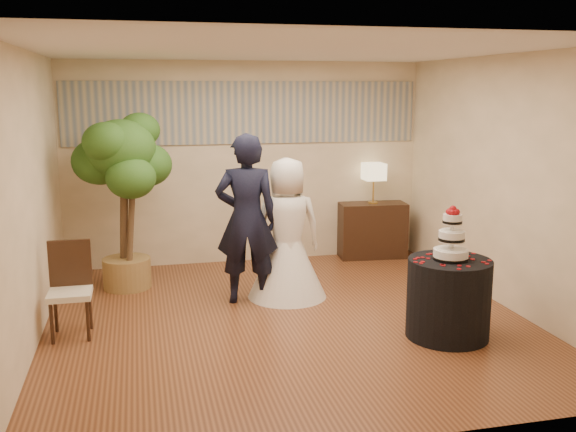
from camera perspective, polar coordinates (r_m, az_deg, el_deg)
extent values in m
cube|color=brown|center=(6.94, -0.05, -9.21)|extent=(5.00, 5.00, 0.00)
cube|color=white|center=(6.51, -0.05, 14.55)|extent=(5.00, 5.00, 0.00)
cube|color=beige|center=(9.01, -3.70, 4.70)|extent=(5.00, 0.06, 2.80)
cube|color=beige|center=(4.23, 7.72, -2.89)|extent=(5.00, 0.06, 2.80)
cube|color=beige|center=(6.49, -22.08, 1.33)|extent=(0.06, 5.00, 2.80)
cube|color=beige|center=(7.55, 18.79, 2.85)|extent=(0.06, 5.00, 2.80)
cube|color=#97978D|center=(8.94, -3.73, 9.15)|extent=(4.90, 0.02, 0.85)
imported|color=black|center=(7.27, -3.69, -0.28)|extent=(0.79, 0.60, 1.95)
imported|color=white|center=(7.47, -0.08, -1.09)|extent=(0.96, 0.96, 1.66)
cylinder|color=black|center=(6.56, 14.07, -7.12)|extent=(1.08, 1.08, 0.79)
cube|color=black|center=(9.42, 7.50, -1.25)|extent=(0.99, 0.51, 0.80)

